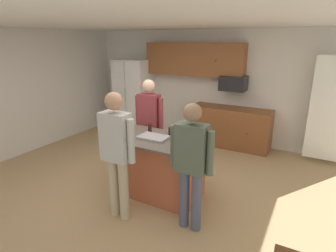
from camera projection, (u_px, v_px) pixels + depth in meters
name	position (u px, v px, depth m)	size (l,w,h in m)	color
floor	(150.00, 186.00, 4.69)	(7.04, 7.04, 0.00)	tan
ceiling	(147.00, 22.00, 3.92)	(7.04, 7.04, 0.00)	white
back_wall	(212.00, 86.00, 6.64)	(6.40, 0.10, 2.60)	silver
side_wall_left	(20.00, 93.00, 5.79)	(0.10, 5.60, 2.60)	silver
french_door_window_panel	(336.00, 110.00, 5.17)	(0.90, 0.06, 2.00)	white
cabinet_run_upper	(194.00, 59.00, 6.48)	(2.40, 0.38, 0.75)	brown
cabinet_run_lower	(230.00, 127.00, 6.35)	(1.80, 0.63, 0.90)	brown
refrigerator	(134.00, 96.00, 7.33)	(0.88, 0.76, 1.89)	white
microwave_over_range	(233.00, 83.00, 6.07)	(0.56, 0.40, 0.32)	black
kitchen_island	(159.00, 166.00, 4.32)	(1.41, 0.87, 0.93)	#AD5638
person_guest_by_door	(116.00, 148.00, 3.59)	(0.57, 0.23, 1.75)	tan
person_host_foreground	(191.00, 160.00, 3.38)	(0.57, 0.22, 1.67)	#4C5166
person_elder_center	(149.00, 120.00, 4.98)	(0.57, 0.22, 1.71)	tan
mug_blue_stoneware	(186.00, 135.00, 4.19)	(0.13, 0.08, 0.10)	#4C6B99
glass_short_whisky	(188.00, 140.00, 3.88)	(0.07, 0.07, 0.16)	black
glass_stout_tall	(150.00, 128.00, 4.47)	(0.06, 0.06, 0.13)	black
tumbler_amber	(189.00, 138.00, 4.01)	(0.07, 0.07, 0.14)	black
glass_pilsner	(170.00, 132.00, 4.27)	(0.07, 0.07, 0.14)	black
glass_dark_ale	(180.00, 143.00, 3.80)	(0.06, 0.06, 0.15)	black
mug_ceramic_white	(178.00, 140.00, 3.96)	(0.13, 0.09, 0.10)	#4C6B99
serving_tray	(154.00, 137.00, 4.17)	(0.44, 0.30, 0.04)	#B7B7BC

